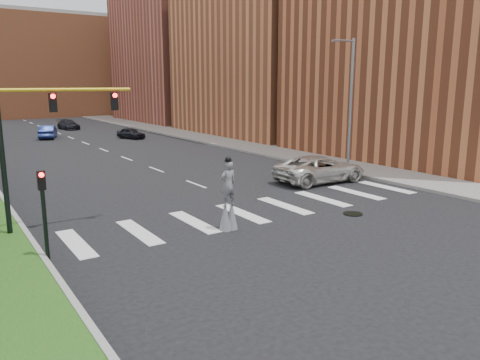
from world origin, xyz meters
The scene contains 15 objects.
ground_plane centered at (0.00, 0.00, 0.00)m, with size 160.00×160.00×0.00m, color black.
sidewalk_right centered at (12.50, 25.00, 0.09)m, with size 5.00×90.00×0.18m, color slate.
manhole centered at (3.00, -2.00, 0.02)m, with size 0.90×0.90×0.04m, color black.
building_near centered at (22.00, 8.00, 11.00)m, with size 16.00×20.00×22.00m, color #994929.
building_mid centered at (22.00, 30.00, 12.00)m, with size 16.00×22.00×24.00m, color #B46138.
building_far centered at (22.00, 54.00, 10.00)m, with size 16.00×22.00×20.00m, color #A24E3C.
building_backdrop centered at (6.00, 78.00, 9.00)m, with size 26.00×14.00×18.00m, color #B46138.
streetlight centered at (10.90, 6.00, 4.90)m, with size 2.05×0.20×9.00m.
traffic_signal centered at (-9.78, 3.00, 4.15)m, with size 5.30×0.23×6.20m.
secondary_signal centered at (-10.30, -0.50, 1.95)m, with size 0.25×0.21×3.23m.
stilt_performer centered at (-3.15, -0.76, 1.29)m, with size 0.84×0.52×3.12m.
suv_crossing centered at (6.81, 4.36, 0.83)m, with size 2.75×5.97×1.66m, color beige.
car_near centered at (5.37, 33.22, 0.61)m, with size 1.43×3.57×1.22m, color black.
car_mid centered at (-2.26, 38.66, 0.73)m, with size 1.56×4.46×1.47m, color navy.
car_far centered at (2.27, 48.16, 0.64)m, with size 1.79×4.40×1.28m, color black.
Camera 1 is at (-13.17, -16.78, 6.05)m, focal length 35.00 mm.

